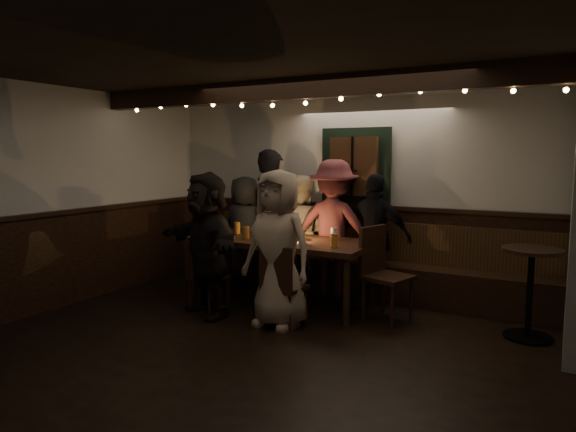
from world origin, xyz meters
The scene contains 13 objects.
room centered at (1.07, 1.42, 1.07)m, with size 6.02×5.01×2.62m.
dining_table centered at (-0.75, 1.40, 0.73)m, with size 2.23×0.95×0.96m.
chair_near_left centered at (-1.35, 0.68, 0.47)m, with size 0.42×0.42×0.84m.
chair_near_right centered at (-0.32, 0.65, 0.49)m, with size 0.42×0.42×0.87m.
chair_end centered at (0.49, 1.46, 0.57)m, with size 0.57×0.57×1.02m.
high_top centered at (1.99, 1.53, 0.57)m, with size 0.56×0.56×0.90m.
person_a centered at (-1.74, 2.12, 0.75)m, with size 0.73×0.48×1.50m, color #232325.
person_b centered at (-1.29, 2.11, 0.94)m, with size 0.68×0.45×1.87m, color black.
person_c centered at (-0.87, 2.15, 0.76)m, with size 0.74×0.58×1.53m, color beige.
person_d centered at (-0.34, 2.06, 0.87)m, with size 1.13×0.65×1.74m, color #5A262A.
person_e centered at (0.19, 2.13, 0.79)m, with size 0.92×0.38×1.57m, color black.
person_f centered at (-1.25, 0.62, 0.81)m, with size 1.50×0.48×1.62m, color black.
person_g centered at (-0.36, 0.68, 0.83)m, with size 0.81×0.53×1.65m, color gray.
Camera 1 is at (2.27, -3.89, 1.81)m, focal length 32.00 mm.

